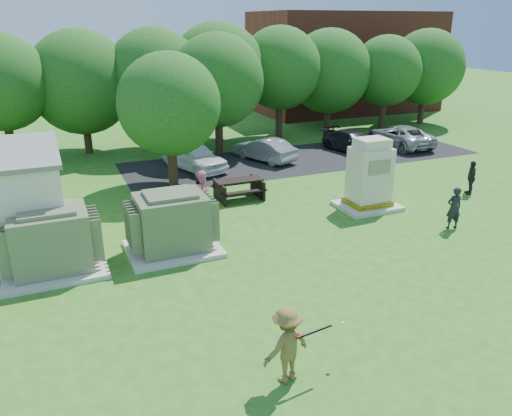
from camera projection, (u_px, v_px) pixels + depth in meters
name	position (u px, v px, depth m)	size (l,w,h in m)	color
ground	(312.00, 298.00, 13.89)	(120.00, 120.00, 0.00)	#2D6619
brick_building	(344.00, 62.00, 42.36)	(15.00, 8.00, 8.00)	maroon
parking_strip	(304.00, 158.00, 28.09)	(20.00, 6.00, 0.01)	#232326
transformer_left	(52.00, 242.00, 15.04)	(3.00, 2.40, 2.07)	beige
transformer_right	(172.00, 224.00, 16.40)	(3.00, 2.40, 2.07)	beige
generator_cabinet	(369.00, 178.00, 20.19)	(2.39, 1.95, 2.91)	beige
picnic_table	(239.00, 187.00, 21.49)	(2.03, 1.52, 0.87)	black
batter	(287.00, 345.00, 10.43)	(1.13, 0.65, 1.75)	brown
person_by_generator	(454.00, 208.00, 18.30)	(0.58, 0.38, 1.60)	black
person_at_picnic	(203.00, 194.00, 19.41)	(0.91, 0.71, 1.87)	pink
person_walking_right	(471.00, 178.00, 22.04)	(0.89, 0.37, 1.51)	#25262A
car_white	(194.00, 156.00, 25.72)	(1.68, 4.18, 1.43)	white
car_silver_a	(265.00, 149.00, 27.42)	(1.33, 3.81, 1.25)	#A8A8AD
car_dark	(353.00, 142.00, 29.28)	(1.69, 4.14, 1.20)	black
car_silver_b	(399.00, 136.00, 30.56)	(2.18, 4.74, 1.32)	#B0B0B5
batting_equipment	(317.00, 331.00, 10.49)	(1.37, 0.40, 0.27)	black
tree_row	(186.00, 78.00, 29.02)	(41.30, 13.30, 7.30)	#47301E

